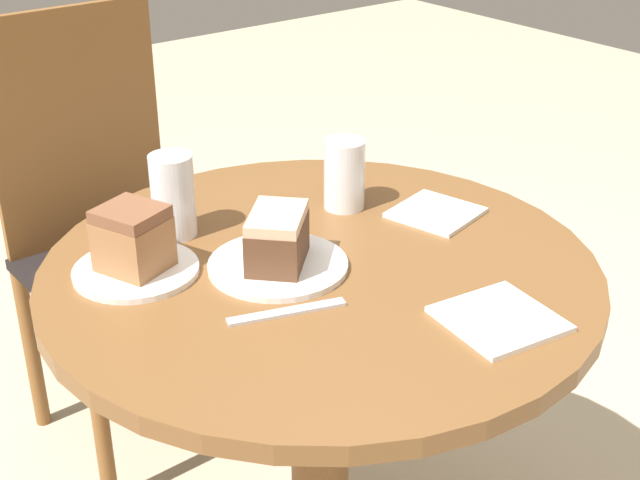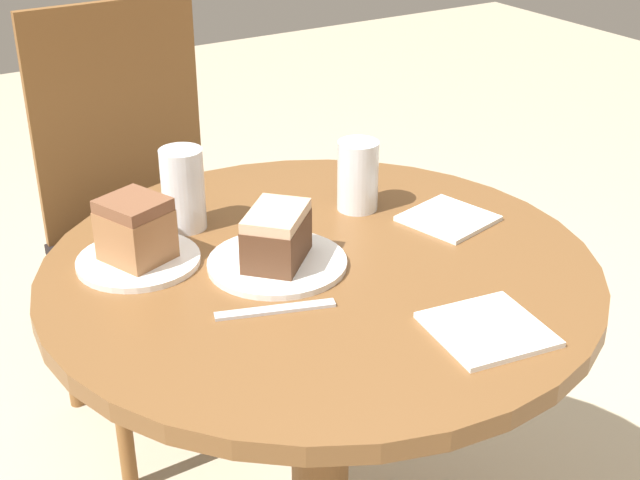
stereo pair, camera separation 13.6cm
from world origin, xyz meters
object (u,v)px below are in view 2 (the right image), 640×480
chair (146,223)px  plate_far (139,260)px  glass_water (183,194)px  cake_slice_far (135,229)px  cake_slice_near (277,236)px  glass_lemonade (358,179)px  plate_near (277,263)px

chair → plate_far: bearing=-111.6°
glass_water → plate_far: bearing=-145.2°
chair → cake_slice_far: bearing=-111.6°
chair → glass_water: bearing=-103.3°
cake_slice_near → glass_lemonade: glass_lemonade is taller
plate_near → glass_lemonade: 0.25m
plate_far → cake_slice_far: (0.00, 0.00, 0.05)m
cake_slice_near → chair: bearing=85.7°
chair → glass_lemonade: bearing=-75.9°
cake_slice_far → plate_near: bearing=-33.9°
chair → plate_near: bearing=-95.1°
plate_near → cake_slice_far: (-0.18, 0.12, 0.05)m
chair → cake_slice_near: size_ratio=7.12×
cake_slice_near → glass_water: glass_water is taller
plate_near → glass_lemonade: glass_lemonade is taller
cake_slice_near → glass_water: 0.21m
glass_water → plate_near: bearing=-72.2°
cake_slice_near → glass_lemonade: size_ratio=1.14×
plate_far → cake_slice_near: cake_slice_near is taller
chair → glass_water: (-0.12, -0.54, 0.30)m
plate_far → glass_water: (0.11, 0.08, 0.06)m
glass_lemonade → cake_slice_near: bearing=-153.3°
cake_slice_far → glass_lemonade: (0.40, -0.01, -0.00)m
cake_slice_far → plate_far: bearing=0.0°
plate_near → glass_water: (-0.06, 0.20, 0.06)m
cake_slice_near → glass_lemonade: 0.25m
chair → cake_slice_near: (-0.06, -0.74, 0.30)m
cake_slice_near → cake_slice_far: size_ratio=1.18×
glass_water → cake_slice_far: bearing=-145.2°
plate_near → cake_slice_near: 0.05m
plate_far → glass_water: bearing=34.8°
glass_lemonade → plate_near: bearing=-153.3°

